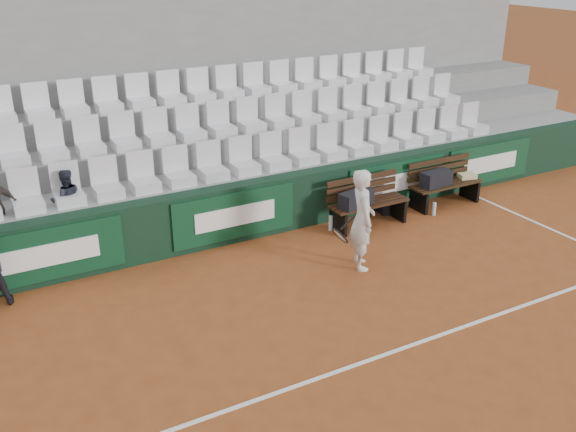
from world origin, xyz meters
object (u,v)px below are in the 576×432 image
at_px(water_bottle_near, 331,223).
at_px(bench_left, 368,214).
at_px(water_bottle_far, 434,209).
at_px(sports_bag_ground, 391,206).
at_px(spectator_c, 63,173).
at_px(bench_right, 445,194).
at_px(sports_bag_left, 356,199).
at_px(tennis_player, 362,219).
at_px(sports_bag_right, 436,179).

bearing_deg(water_bottle_near, bench_left, -11.96).
bearing_deg(water_bottle_far, water_bottle_near, 169.94).
bearing_deg(water_bottle_far, sports_bag_ground, 141.89).
relative_size(water_bottle_near, spectator_c, 0.28).
relative_size(bench_right, sports_bag_left, 2.34).
height_order(sports_bag_left, spectator_c, spectator_c).
relative_size(bench_left, spectator_c, 1.50).
height_order(bench_left, water_bottle_far, bench_left).
relative_size(bench_left, tennis_player, 0.93).
bearing_deg(sports_bag_left, water_bottle_near, 153.27).
relative_size(sports_bag_left, sports_bag_ground, 1.48).
distance_m(sports_bag_right, water_bottle_far, 0.61).
relative_size(tennis_player, spectator_c, 1.62).
xyz_separation_m(sports_bag_left, water_bottle_near, (-0.39, 0.20, -0.45)).
relative_size(sports_bag_right, tennis_player, 0.38).
bearing_deg(spectator_c, bench_left, 168.74).
distance_m(bench_right, sports_bag_right, 0.46).
bearing_deg(tennis_player, spectator_c, 148.77).
height_order(bench_left, water_bottle_near, bench_left).
relative_size(water_bottle_far, tennis_player, 0.16).
height_order(sports_bag_right, water_bottle_near, sports_bag_right).
relative_size(bench_left, sports_bag_ground, 3.46).
relative_size(sports_bag_right, sports_bag_ground, 1.42).
xyz_separation_m(water_bottle_near, spectator_c, (-4.26, 0.96, 1.36)).
xyz_separation_m(bench_left, bench_right, (1.89, 0.10, 0.00)).
height_order(sports_bag_right, water_bottle_far, sports_bag_right).
distance_m(sports_bag_right, spectator_c, 6.73).
bearing_deg(sports_bag_right, water_bottle_far, -130.46).
bearing_deg(sports_bag_ground, sports_bag_left, -162.47).
bearing_deg(sports_bag_right, water_bottle_near, 178.40).
bearing_deg(water_bottle_near, water_bottle_far, -10.06).
bearing_deg(bench_right, bench_left, -177.07).
height_order(sports_bag_left, sports_bag_right, sports_bag_right).
bearing_deg(sports_bag_right, bench_right, 2.54).
bearing_deg(tennis_player, sports_bag_ground, 40.96).
bearing_deg(bench_left, water_bottle_far, -9.06).
height_order(bench_right, spectator_c, spectator_c).
height_order(water_bottle_near, water_bottle_far, water_bottle_near).
distance_m(bench_left, water_bottle_far, 1.38).
distance_m(sports_bag_left, sports_bag_ground, 1.18).
height_order(water_bottle_near, spectator_c, spectator_c).
bearing_deg(water_bottle_far, bench_right, 30.69).
relative_size(sports_bag_left, water_bottle_near, 2.31).
height_order(bench_left, sports_bag_ground, bench_left).
bearing_deg(tennis_player, water_bottle_near, 76.28).
height_order(bench_left, bench_right, same).
bearing_deg(sports_bag_right, spectator_c, 171.12).
bearing_deg(sports_bag_ground, bench_right, -9.04).
distance_m(water_bottle_far, tennis_player, 2.72).
bearing_deg(sports_bag_ground, water_bottle_far, -38.11).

